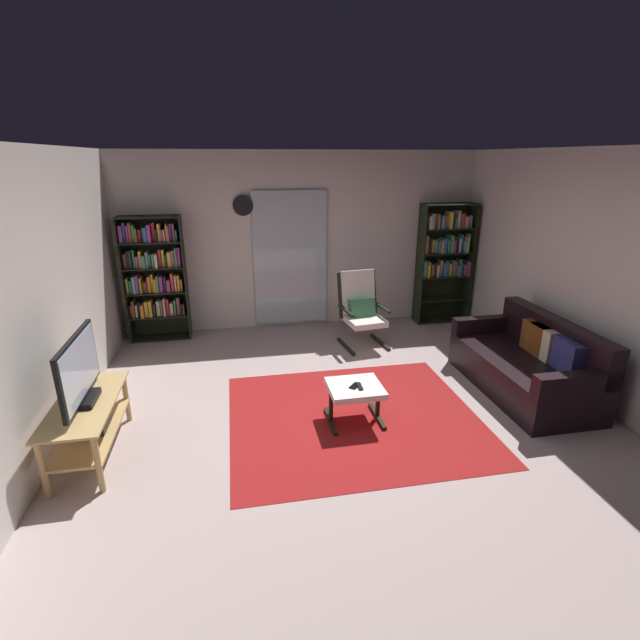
{
  "coord_description": "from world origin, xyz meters",
  "views": [
    {
      "loc": [
        -1.03,
        -3.94,
        2.48
      ],
      "look_at": [
        -0.15,
        0.69,
        0.82
      ],
      "focal_mm": 25.8,
      "sensor_mm": 36.0,
      "label": 1
    }
  ],
  "objects": [
    {
      "name": "ground_plane",
      "position": [
        0.0,
        0.0,
        0.0
      ],
      "size": [
        7.02,
        7.02,
        0.0
      ],
      "primitive_type": "plane",
      "color": "#AF9995"
    },
    {
      "name": "wall_back",
      "position": [
        0.0,
        2.9,
        1.3
      ],
      "size": [
        5.6,
        0.06,
        2.6
      ],
      "primitive_type": "cube",
      "color": "silver",
      "rests_on": "ground"
    },
    {
      "name": "wall_left",
      "position": [
        -2.7,
        0.0,
        1.3
      ],
      "size": [
        0.06,
        6.0,
        2.6
      ],
      "primitive_type": "cube",
      "color": "silver",
      "rests_on": "ground"
    },
    {
      "name": "wall_right",
      "position": [
        2.7,
        0.0,
        1.3
      ],
      "size": [
        0.06,
        6.0,
        2.6
      ],
      "primitive_type": "cube",
      "color": "silver",
      "rests_on": "ground"
    },
    {
      "name": "glass_door_panel",
      "position": [
        -0.19,
        2.83,
        1.05
      ],
      "size": [
        1.1,
        0.01,
        2.0
      ],
      "primitive_type": "cube",
      "color": "silver"
    },
    {
      "name": "area_rug",
      "position": [
        0.07,
        0.0,
        0.0
      ],
      "size": [
        2.48,
        2.2,
        0.01
      ],
      "primitive_type": "cube",
      "color": "maroon",
      "rests_on": "ground"
    },
    {
      "name": "tv_stand",
      "position": [
        -2.36,
        -0.17,
        0.34
      ],
      "size": [
        0.49,
        1.16,
        0.52
      ],
      "color": "tan",
      "rests_on": "ground"
    },
    {
      "name": "television",
      "position": [
        -2.35,
        -0.17,
        0.8
      ],
      "size": [
        0.2,
        0.93,
        0.59
      ],
      "color": "black",
      "rests_on": "tv_stand"
    },
    {
      "name": "bookshelf_near_tv",
      "position": [
        -2.13,
        2.64,
        0.95
      ],
      "size": [
        0.83,
        0.3,
        1.76
      ],
      "color": "black",
      "rests_on": "ground"
    },
    {
      "name": "bookshelf_near_sofa",
      "position": [
        2.17,
        2.62,
        1.08
      ],
      "size": [
        0.83,
        0.3,
        1.85
      ],
      "color": "black",
      "rests_on": "ground"
    },
    {
      "name": "leather_sofa",
      "position": [
        2.12,
        0.2,
        0.31
      ],
      "size": [
        0.87,
        1.76,
        0.83
      ],
      "color": "black",
      "rests_on": "ground"
    },
    {
      "name": "lounge_armchair",
      "position": [
        0.66,
        1.91,
        0.53
      ],
      "size": [
        0.64,
        0.72,
        1.02
      ],
      "color": "black",
      "rests_on": "ground"
    },
    {
      "name": "ottoman",
      "position": [
        0.06,
        -0.07,
        0.32
      ],
      "size": [
        0.52,
        0.48,
        0.39
      ],
      "color": "white",
      "rests_on": "ground"
    },
    {
      "name": "tv_remote",
      "position": [
        0.09,
        -0.11,
        0.4
      ],
      "size": [
        0.04,
        0.14,
        0.02
      ],
      "primitive_type": "cube",
      "rotation": [
        0.0,
        0.0,
        -0.02
      ],
      "color": "black",
      "rests_on": "ottoman"
    },
    {
      "name": "cell_phone",
      "position": [
        0.05,
        -0.08,
        0.4
      ],
      "size": [
        0.14,
        0.15,
        0.01
      ],
      "primitive_type": "cube",
      "rotation": [
        0.0,
        0.0,
        -0.73
      ],
      "color": "black",
      "rests_on": "ottoman"
    },
    {
      "name": "wall_clock",
      "position": [
        -0.86,
        2.82,
        1.85
      ],
      "size": [
        0.29,
        0.03,
        0.29
      ],
      "color": "silver"
    }
  ]
}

